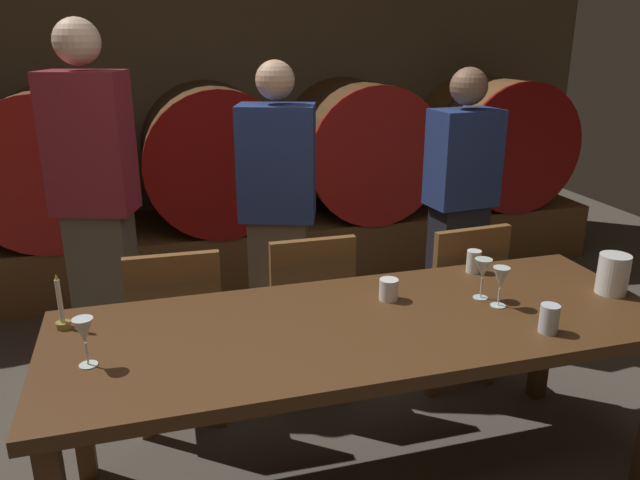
% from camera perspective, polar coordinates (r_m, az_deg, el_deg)
% --- Properties ---
extents(back_wall, '(6.48, 0.24, 2.64)m').
position_cam_1_polar(back_wall, '(5.06, -10.67, 13.33)').
color(back_wall, brown).
rests_on(back_wall, ground).
extents(barrel_shelf, '(5.83, 0.90, 0.42)m').
position_cam_1_polar(barrel_shelf, '(4.76, -9.18, -0.64)').
color(barrel_shelf, brown).
rests_on(barrel_shelf, ground).
extents(wine_barrel_left, '(1.00, 0.93, 1.00)m').
position_cam_1_polar(wine_barrel_left, '(4.58, -23.38, 6.49)').
color(wine_barrel_left, brown).
rests_on(wine_barrel_left, barrel_shelf).
extents(wine_barrel_center, '(1.00, 0.93, 1.00)m').
position_cam_1_polar(wine_barrel_center, '(4.57, -9.81, 7.73)').
color(wine_barrel_center, '#513319').
rests_on(wine_barrel_center, barrel_shelf).
extents(wine_barrel_right, '(1.00, 0.93, 1.00)m').
position_cam_1_polar(wine_barrel_right, '(4.82, 3.47, 8.52)').
color(wine_barrel_right, '#513319').
rests_on(wine_barrel_right, barrel_shelf).
extents(wine_barrel_far_right, '(1.00, 0.93, 1.00)m').
position_cam_1_polar(wine_barrel_far_right, '(5.31, 15.47, 8.86)').
color(wine_barrel_far_right, brown).
rests_on(wine_barrel_far_right, barrel_shelf).
extents(dining_table, '(2.32, 0.84, 0.74)m').
position_cam_1_polar(dining_table, '(2.38, 4.05, -8.93)').
color(dining_table, '#4C2D16').
rests_on(dining_table, ground).
extents(chair_left, '(0.41, 0.41, 0.88)m').
position_cam_1_polar(chair_left, '(2.93, -13.02, -7.83)').
color(chair_left, brown).
rests_on(chair_left, ground).
extents(chair_center, '(0.40, 0.40, 0.88)m').
position_cam_1_polar(chair_center, '(3.03, -1.16, -6.33)').
color(chair_center, brown).
rests_on(chair_center, ground).
extents(chair_right, '(0.43, 0.43, 0.88)m').
position_cam_1_polar(chair_right, '(3.25, 12.37, -5.02)').
color(chair_right, brown).
rests_on(chair_right, ground).
extents(guest_left, '(0.44, 0.35, 1.83)m').
position_cam_1_polar(guest_left, '(3.27, -19.84, 2.99)').
color(guest_left, brown).
rests_on(guest_left, ground).
extents(guest_center, '(0.44, 0.35, 1.64)m').
position_cam_1_polar(guest_center, '(3.23, -3.86, 1.81)').
color(guest_center, brown).
rests_on(guest_center, ground).
extents(guest_right, '(0.40, 0.28, 1.58)m').
position_cam_1_polar(guest_right, '(3.73, 12.74, 3.30)').
color(guest_right, black).
rests_on(guest_right, ground).
extents(candle_center, '(0.05, 0.05, 0.21)m').
position_cam_1_polar(candle_center, '(2.45, -22.65, -6.22)').
color(candle_center, olive).
rests_on(candle_center, dining_table).
extents(pitcher, '(0.12, 0.12, 0.17)m').
position_cam_1_polar(pitcher, '(2.82, 25.32, -2.85)').
color(pitcher, white).
rests_on(pitcher, dining_table).
extents(wine_glass_left, '(0.07, 0.07, 0.17)m').
position_cam_1_polar(wine_glass_left, '(2.14, -20.86, -7.93)').
color(wine_glass_left, silver).
rests_on(wine_glass_left, dining_table).
extents(wine_glass_center, '(0.07, 0.07, 0.17)m').
position_cam_1_polar(wine_glass_center, '(2.57, 14.74, -2.66)').
color(wine_glass_center, silver).
rests_on(wine_glass_center, dining_table).
extents(wine_glass_right, '(0.07, 0.07, 0.16)m').
position_cam_1_polar(wine_glass_right, '(2.52, 16.26, -3.47)').
color(wine_glass_right, silver).
rests_on(wine_glass_right, dining_table).
extents(cup_left, '(0.08, 0.08, 0.09)m').
position_cam_1_polar(cup_left, '(2.52, 6.33, -4.54)').
color(cup_left, white).
rests_on(cup_left, dining_table).
extents(cup_center, '(0.07, 0.07, 0.11)m').
position_cam_1_polar(cup_center, '(2.39, 20.30, -6.79)').
color(cup_center, silver).
rests_on(cup_center, dining_table).
extents(cup_right, '(0.06, 0.06, 0.10)m').
position_cam_1_polar(cup_right, '(2.86, 13.93, -1.92)').
color(cup_right, white).
rests_on(cup_right, dining_table).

